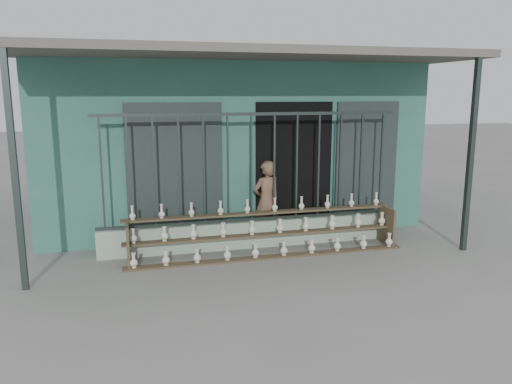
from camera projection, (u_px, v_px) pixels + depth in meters
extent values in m
plane|color=slate|center=(273.00, 273.00, 7.19)|extent=(60.00, 60.00, 0.00)
cube|color=#316859|center=(218.00, 137.00, 10.96)|extent=(7.00, 5.00, 3.20)
cube|color=black|center=(293.00, 170.00, 8.91)|extent=(1.40, 0.12, 2.40)
cube|color=#1E2827|center=(175.00, 175.00, 8.35)|extent=(1.60, 0.08, 2.40)
cube|color=#1E2827|center=(366.00, 167.00, 9.22)|extent=(1.20, 0.08, 2.40)
cube|color=#59544C|center=(253.00, 54.00, 7.72)|extent=(7.40, 2.00, 0.12)
cube|color=#283330|center=(15.00, 174.00, 6.30)|extent=(0.08, 0.08, 3.10)
cube|color=#283330|center=(471.00, 157.00, 7.96)|extent=(0.08, 0.08, 3.10)
cube|color=#9FB99E|center=(252.00, 234.00, 8.38)|extent=(5.00, 0.20, 0.45)
cube|color=#283330|center=(102.00, 173.00, 7.58)|extent=(0.03, 0.03, 1.80)
cube|color=#283330|center=(128.00, 172.00, 7.68)|extent=(0.03, 0.03, 1.80)
cube|color=#283330|center=(154.00, 171.00, 7.78)|extent=(0.03, 0.03, 1.80)
cube|color=#283330|center=(179.00, 170.00, 7.87)|extent=(0.03, 0.03, 1.80)
cube|color=#283330|center=(204.00, 169.00, 7.97)|extent=(0.03, 0.03, 1.80)
cube|color=#283330|center=(228.00, 169.00, 8.07)|extent=(0.03, 0.03, 1.80)
cube|color=#283330|center=(251.00, 168.00, 8.16)|extent=(0.03, 0.03, 1.80)
cube|color=#283330|center=(274.00, 167.00, 8.26)|extent=(0.03, 0.03, 1.80)
cube|color=#283330|center=(297.00, 166.00, 8.36)|extent=(0.03, 0.03, 1.80)
cube|color=#283330|center=(318.00, 165.00, 8.45)|extent=(0.03, 0.03, 1.80)
cube|color=#283330|center=(340.00, 164.00, 8.55)|extent=(0.03, 0.03, 1.80)
cube|color=#283330|center=(361.00, 163.00, 8.65)|extent=(0.03, 0.03, 1.80)
cube|color=#283330|center=(381.00, 163.00, 8.75)|extent=(0.03, 0.03, 1.80)
cube|color=#283330|center=(251.00, 114.00, 7.99)|extent=(5.00, 0.04, 0.05)
cube|color=#283330|center=(251.00, 219.00, 8.33)|extent=(5.00, 0.04, 0.05)
cube|color=brown|center=(270.00, 257.00, 7.84)|extent=(4.50, 0.18, 0.03)
cube|color=brown|center=(266.00, 234.00, 8.02)|extent=(4.50, 0.18, 0.03)
cube|color=brown|center=(262.00, 213.00, 8.20)|extent=(4.50, 0.18, 0.03)
cube|color=brown|center=(128.00, 244.00, 7.49)|extent=(0.04, 0.55, 0.64)
cube|color=brown|center=(386.00, 225.00, 8.55)|extent=(0.04, 0.55, 0.64)
imported|color=brown|center=(267.00, 201.00, 8.64)|extent=(0.59, 0.47, 1.42)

